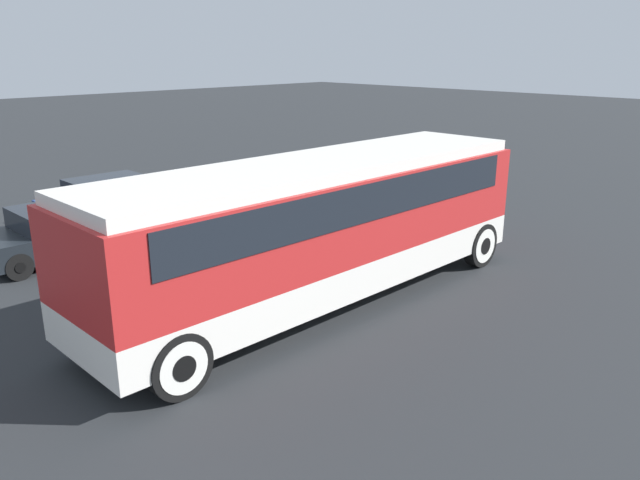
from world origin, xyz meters
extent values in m
plane|color=#26282B|center=(0.00, 0.00, 0.00)|extent=(120.00, 120.00, 0.00)
cube|color=silver|center=(0.00, 0.00, 0.79)|extent=(10.17, 2.51, 0.68)
cube|color=red|center=(0.00, 0.00, 1.93)|extent=(10.17, 2.51, 1.59)
cube|color=black|center=(0.00, 0.00, 2.31)|extent=(8.95, 2.55, 0.72)
cube|color=silver|center=(0.00, 0.00, 2.83)|extent=(9.97, 2.31, 0.22)
cube|color=red|center=(4.94, 0.00, 1.70)|extent=(0.36, 2.41, 1.82)
cylinder|color=black|center=(4.24, -1.14, 0.53)|extent=(1.05, 0.28, 1.05)
cylinder|color=silver|center=(4.24, -1.14, 0.53)|extent=(0.82, 0.30, 0.82)
cylinder|color=black|center=(4.24, -1.14, 0.53)|extent=(0.40, 0.32, 0.40)
cylinder|color=black|center=(4.24, 1.14, 0.53)|extent=(1.05, 0.28, 1.05)
cylinder|color=silver|center=(4.24, 1.14, 0.53)|extent=(0.82, 0.30, 0.82)
cylinder|color=black|center=(4.24, 1.14, 0.53)|extent=(0.40, 0.32, 0.40)
cylinder|color=black|center=(-4.09, -1.14, 0.53)|extent=(1.05, 0.28, 1.05)
cylinder|color=silver|center=(-4.09, -1.14, 0.53)|extent=(0.82, 0.30, 0.82)
cylinder|color=black|center=(-4.09, -1.14, 0.53)|extent=(0.40, 0.32, 0.40)
cylinder|color=black|center=(-4.09, 1.14, 0.53)|extent=(1.05, 0.28, 1.05)
cylinder|color=silver|center=(-4.09, 1.14, 0.53)|extent=(0.82, 0.30, 0.82)
cylinder|color=black|center=(-4.09, 1.14, 0.53)|extent=(0.40, 0.32, 0.40)
cube|color=navy|center=(0.03, 8.79, 0.55)|extent=(4.15, 1.74, 0.59)
cube|color=black|center=(-0.14, 8.79, 1.09)|extent=(2.16, 1.56, 0.49)
cylinder|color=black|center=(1.64, 8.01, 0.34)|extent=(0.67, 0.22, 0.67)
cylinder|color=black|center=(1.64, 8.01, 0.34)|extent=(0.26, 0.26, 0.26)
cylinder|color=black|center=(1.64, 9.57, 0.34)|extent=(0.67, 0.22, 0.67)
cylinder|color=black|center=(1.64, 9.57, 0.34)|extent=(0.26, 0.26, 0.26)
cylinder|color=black|center=(-1.58, 8.01, 0.34)|extent=(0.67, 0.22, 0.67)
cylinder|color=black|center=(-1.58, 8.01, 0.34)|extent=(0.26, 0.26, 0.26)
cylinder|color=black|center=(-1.58, 9.57, 0.34)|extent=(0.67, 0.22, 0.67)
cylinder|color=black|center=(-1.58, 9.57, 0.34)|extent=(0.26, 0.26, 0.26)
cube|color=black|center=(-2.35, 6.51, 0.53)|extent=(4.04, 1.86, 0.59)
cube|color=black|center=(-2.52, 6.51, 1.07)|extent=(2.10, 1.68, 0.49)
cylinder|color=black|center=(-0.77, 5.67, 0.31)|extent=(0.63, 0.22, 0.63)
cylinder|color=black|center=(-0.77, 5.67, 0.31)|extent=(0.24, 0.26, 0.24)
cylinder|color=black|center=(-0.77, 7.35, 0.31)|extent=(0.63, 0.22, 0.63)
cylinder|color=black|center=(-0.77, 7.35, 0.31)|extent=(0.24, 0.26, 0.24)
cylinder|color=black|center=(-3.94, 5.67, 0.31)|extent=(0.63, 0.22, 0.63)
cylinder|color=black|center=(-3.94, 5.67, 0.31)|extent=(0.24, 0.26, 0.24)
camera|label=1|loc=(-8.42, -8.48, 5.03)|focal=35.00mm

